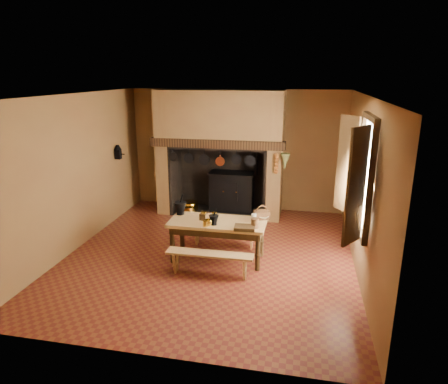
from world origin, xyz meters
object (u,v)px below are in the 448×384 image
wicker_basket (261,214)px  work_table (218,227)px  bench_front (210,259)px  mixing_bowl (262,216)px  coffee_grinder (204,216)px  iron_range (232,191)px

wicker_basket → work_table: bearing=174.9°
bench_front → mixing_bowl: size_ratio=4.92×
bench_front → mixing_bowl: (0.72, 0.89, 0.45)m
bench_front → coffee_grinder: coffee_grinder is taller
iron_range → bench_front: (0.21, -3.19, -0.19)m
work_table → bench_front: size_ratio=1.17×
mixing_bowl → wicker_basket: size_ratio=0.92×
bench_front → work_table: bearing=90.0°
coffee_grinder → bench_front: bearing=-57.2°
work_table → wicker_basket: bearing=19.7°
bench_front → coffee_grinder: (-0.24, 0.61, 0.49)m
iron_range → wicker_basket: 2.53m
bench_front → coffee_grinder: size_ratio=7.69×
coffee_grinder → mixing_bowl: bearing=27.0°
bench_front → mixing_bowl: bearing=50.8°
wicker_basket → iron_range: bearing=87.0°
mixing_bowl → work_table: bearing=-158.4°
coffee_grinder → wicker_basket: bearing=25.6°
work_table → coffee_grinder: size_ratio=9.01×
coffee_grinder → mixing_bowl: (0.97, 0.28, -0.03)m
mixing_bowl → wicker_basket: bearing=-90.0°
bench_front → wicker_basket: 1.23m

